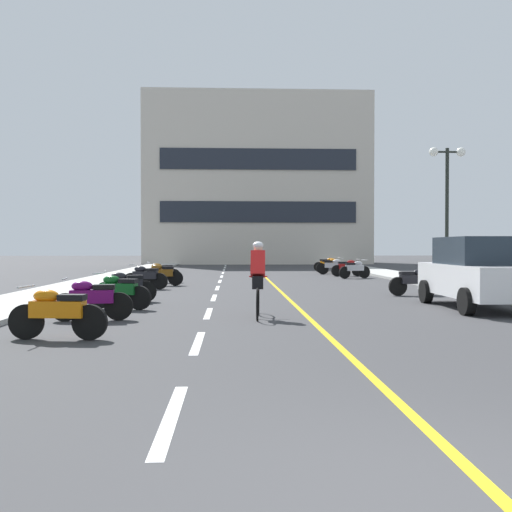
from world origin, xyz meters
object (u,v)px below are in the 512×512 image
object	(u,v)px
motorcycle_3	(118,291)
motorcycle_11	(333,266)
motorcycle_8	(161,272)
motorcycle_12	(330,265)
motorcycle_4	(125,286)
parked_car_near	(477,272)
motorcycle_9	(355,269)
motorcycle_13	(327,264)
motorcycle_7	(161,274)
motorcycle_1	(57,312)
motorcycle_10	(347,267)
street_lamp_mid	(447,185)
cyclist_rider	(258,278)
motorcycle_5	(414,281)
motorcycle_2	(91,299)
motorcycle_6	(145,276)

from	to	relation	value
motorcycle_3	motorcycle_11	world-z (taller)	same
motorcycle_8	motorcycle_12	distance (m)	12.39
motorcycle_4	parked_car_near	bearing A→B (deg)	-11.35
motorcycle_9	motorcycle_11	xyz separation A→B (m)	(-0.39, 3.77, 0.00)
motorcycle_4	motorcycle_13	size ratio (longest dim) A/B	0.98
motorcycle_7	motorcycle_1	bearing A→B (deg)	-90.53
motorcycle_10	motorcycle_12	bearing A→B (deg)	94.02
motorcycle_11	motorcycle_12	size ratio (longest dim) A/B	0.98
street_lamp_mid	cyclist_rider	xyz separation A→B (m)	(-7.96, -9.52, -3.15)
street_lamp_mid	motorcycle_9	bearing A→B (deg)	115.10
motorcycle_3	motorcycle_5	distance (m)	9.42
motorcycle_12	motorcycle_4	bearing A→B (deg)	-117.28
motorcycle_1	motorcycle_12	size ratio (longest dim) A/B	1.00
street_lamp_mid	motorcycle_2	world-z (taller)	street_lamp_mid
motorcycle_10	motorcycle_13	xyz separation A→B (m)	(-0.10, 5.57, 0.00)
motorcycle_9	motorcycle_12	xyz separation A→B (m)	(-0.23, 5.58, 0.00)
street_lamp_mid	motorcycle_5	distance (m)	6.11
motorcycle_2	motorcycle_6	xyz separation A→B (m)	(-0.24, 8.78, 0.00)
motorcycle_8	motorcycle_2	bearing A→B (deg)	-89.57
motorcycle_7	motorcycle_13	size ratio (longest dim) A/B	1.00
motorcycle_11	cyclist_rider	distance (m)	19.32
motorcycle_7	motorcycle_10	bearing A→B (deg)	36.78
parked_car_near	motorcycle_6	world-z (taller)	parked_car_near
street_lamp_mid	motorcycle_2	size ratio (longest dim) A/B	3.17
motorcycle_2	cyclist_rider	size ratio (longest dim) A/B	0.96
motorcycle_12	cyclist_rider	size ratio (longest dim) A/B	0.96
cyclist_rider	motorcycle_8	bearing A→B (deg)	107.17
motorcycle_7	cyclist_rider	xyz separation A→B (m)	(3.41, -10.12, 0.41)
motorcycle_1	cyclist_rider	bearing A→B (deg)	38.58
motorcycle_4	motorcycle_8	distance (m)	8.37
motorcycle_6	motorcycle_11	bearing A→B (deg)	49.32
motorcycle_4	motorcycle_6	distance (m)	4.94
motorcycle_4	motorcycle_2	bearing A→B (deg)	-89.77
street_lamp_mid	motorcycle_3	xyz separation A→B (m)	(-11.37, -7.81, -3.56)
motorcycle_7	motorcycle_9	xyz separation A→B (m)	(8.86, 4.75, 0.00)
street_lamp_mid	motorcycle_4	bearing A→B (deg)	-152.08
motorcycle_7	motorcycle_12	distance (m)	13.45
motorcycle_11	motorcycle_8	bearing A→B (deg)	-141.75
motorcycle_5	motorcycle_11	size ratio (longest dim) A/B	1.02
motorcycle_9	motorcycle_11	world-z (taller)	same
motorcycle_6	cyclist_rider	world-z (taller)	cyclist_rider
motorcycle_2	motorcycle_6	size ratio (longest dim) A/B	1.01
parked_car_near	motorcycle_2	distance (m)	9.43
street_lamp_mid	motorcycle_7	bearing A→B (deg)	176.95
motorcycle_1	motorcycle_9	world-z (taller)	same
street_lamp_mid	motorcycle_7	size ratio (longest dim) A/B	3.17
cyclist_rider	street_lamp_mid	bearing A→B (deg)	50.11
motorcycle_11	motorcycle_12	bearing A→B (deg)	85.11
motorcycle_7	motorcycle_9	size ratio (longest dim) A/B	1.03
motorcycle_8	motorcycle_10	bearing A→B (deg)	28.67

